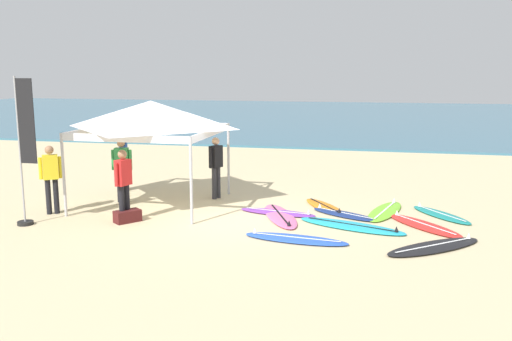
{
  "coord_description": "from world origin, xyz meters",
  "views": [
    {
      "loc": [
        3.54,
        -12.49,
        3.53
      ],
      "look_at": [
        0.53,
        1.06,
        1.0
      ],
      "focal_mm": 38.86,
      "sensor_mm": 36.0,
      "label": 1
    }
  ],
  "objects": [
    {
      "name": "ground_plane",
      "position": [
        0.0,
        0.0,
        0.0
      ],
      "size": [
        80.0,
        80.0,
        0.0
      ],
      "primitive_type": "plane",
      "color": "beige"
    },
    {
      "name": "sea",
      "position": [
        0.0,
        30.06,
        0.05
      ],
      "size": [
        80.0,
        36.0,
        0.1
      ],
      "primitive_type": "cube",
      "color": "#386B84",
      "rests_on": "ground"
    },
    {
      "name": "canopy_tent",
      "position": [
        -2.22,
        0.93,
        2.39
      ],
      "size": [
        3.36,
        3.36,
        2.75
      ],
      "color": "#B7B7BC",
      "rests_on": "ground"
    },
    {
      "name": "surfboard_cyan",
      "position": [
        3.04,
        -0.16,
        0.04
      ],
      "size": [
        2.64,
        1.52,
        0.19
      ],
      "color": "#23B2CC",
      "rests_on": "ground"
    },
    {
      "name": "surfboard_purple",
      "position": [
        1.18,
        0.67,
        0.04
      ],
      "size": [
        2.03,
        0.87,
        0.19
      ],
      "color": "purple",
      "rests_on": "ground"
    },
    {
      "name": "surfboard_black",
      "position": [
        4.73,
        -1.32,
        0.04
      ],
      "size": [
        2.23,
        2.02,
        0.19
      ],
      "color": "black",
      "rests_on": "ground"
    },
    {
      "name": "surfboard_lime",
      "position": [
        3.79,
        1.37,
        0.04
      ],
      "size": [
        1.17,
        2.32,
        0.19
      ],
      "color": "#7AD12D",
      "rests_on": "ground"
    },
    {
      "name": "surfboard_red",
      "position": [
        4.64,
        0.24,
        0.04
      ],
      "size": [
        1.88,
        2.09,
        0.19
      ],
      "color": "red",
      "rests_on": "ground"
    },
    {
      "name": "surfboard_orange",
      "position": [
        2.27,
        1.5,
        0.04
      ],
      "size": [
        1.46,
        1.88,
        0.19
      ],
      "color": "orange",
      "rests_on": "ground"
    },
    {
      "name": "surfboard_blue",
      "position": [
        1.93,
        -1.41,
        0.04
      ],
      "size": [
        2.3,
        0.88,
        0.19
      ],
      "color": "blue",
      "rests_on": "ground"
    },
    {
      "name": "surfboard_teal",
      "position": [
        5.12,
        1.32,
        0.04
      ],
      "size": [
        1.56,
        1.86,
        0.19
      ],
      "color": "#19847F",
      "rests_on": "ground"
    },
    {
      "name": "surfboard_pink",
      "position": [
        1.3,
        0.34,
        0.04
      ],
      "size": [
        1.47,
        2.41,
        0.19
      ],
      "color": "pink",
      "rests_on": "ground"
    },
    {
      "name": "surfboard_navy",
      "position": [
        2.81,
        0.84,
        0.04
      ],
      "size": [
        1.84,
        1.36,
        0.19
      ],
      "color": "navy",
      "rests_on": "ground"
    },
    {
      "name": "person_black",
      "position": [
        -0.8,
        1.95,
        0.99
      ],
      "size": [
        0.33,
        0.52,
        1.71
      ],
      "color": "#2D2D33",
      "rests_on": "ground"
    },
    {
      "name": "person_red",
      "position": [
        -2.22,
        -0.81,
        0.99
      ],
      "size": [
        0.32,
        0.53,
        1.71
      ],
      "color": "black",
      "rests_on": "ground"
    },
    {
      "name": "person_green",
      "position": [
        -3.13,
        0.98,
        0.99
      ],
      "size": [
        0.54,
        0.3,
        1.71
      ],
      "color": "black",
      "rests_on": "ground"
    },
    {
      "name": "person_yellow",
      "position": [
        -4.29,
        -0.53,
        0.99
      ],
      "size": [
        0.47,
        0.38,
        1.71
      ],
      "color": "black",
      "rests_on": "ground"
    },
    {
      "name": "person_blue",
      "position": [
        -3.74,
        2.36,
        0.99
      ],
      "size": [
        0.34,
        0.52,
        1.71
      ],
      "color": "#2D2D33",
      "rests_on": "ground"
    },
    {
      "name": "banner_flag",
      "position": [
        -4.24,
        -1.56,
        1.57
      ],
      "size": [
        0.6,
        0.36,
        3.4
      ],
      "color": "#99999E",
      "rests_on": "ground"
    },
    {
      "name": "gear_bag_near_tent",
      "position": [
        -2.15,
        -0.83,
        0.14
      ],
      "size": [
        0.63,
        0.67,
        0.28
      ],
      "primitive_type": "cube",
      "rotation": [
        0.0,
        0.0,
        0.89
      ],
      "color": "#4C1919",
      "rests_on": "ground"
    }
  ]
}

